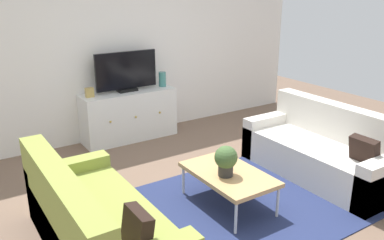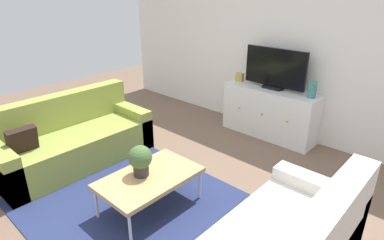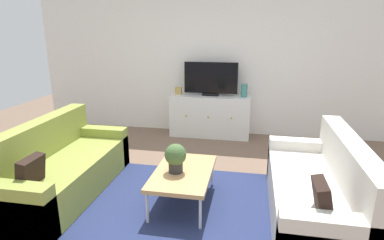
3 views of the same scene
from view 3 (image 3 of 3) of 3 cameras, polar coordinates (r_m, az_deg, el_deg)
The scene contains 11 objects.
ground_plane at distance 3.69m, azimuth -1.76°, elevation -13.98°, with size 10.00×10.00×0.00m, color brown.
wall_back at distance 5.73m, azimuth 3.79°, elevation 11.10°, with size 6.40×0.12×2.70m, color white.
area_rug at distance 3.56m, azimuth -2.30°, elevation -15.08°, with size 2.50×1.90×0.01m, color navy.
couch_left_side at distance 4.01m, azimuth -22.79°, elevation -8.24°, with size 0.80×1.86×0.84m.
couch_right_side at distance 3.47m, azimuth 22.16°, elevation -12.08°, with size 0.80×1.86×0.84m.
coffee_table at distance 3.47m, azimuth -1.59°, elevation -9.48°, with size 0.60×0.98×0.38m.
potted_plant at distance 3.37m, azimuth -2.96°, elevation -6.57°, with size 0.23×0.23×0.31m.
tv_console at distance 5.63m, azimuth 3.27°, elevation 0.77°, with size 1.38×0.47×0.72m.
flat_screen_tv at distance 5.51m, azimuth 3.41°, elevation 7.31°, with size 0.92×0.16×0.57m.
glass_vase at distance 5.48m, azimuth 9.27°, elevation 5.22°, with size 0.11×0.11×0.22m, color teal.
mantel_clock at distance 5.63m, azimuth -2.42°, elevation 5.25°, with size 0.11×0.07×0.13m, color tan.
Camera 3 is at (0.71, -3.11, 1.85)m, focal length 29.90 mm.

